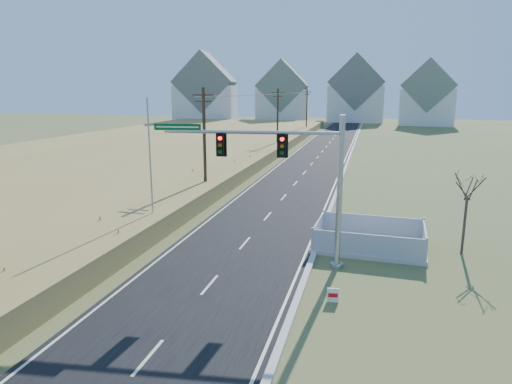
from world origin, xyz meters
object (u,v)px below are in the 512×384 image
object	(u,v)px
traffic_signal_mast	(301,176)
flagpole	(151,181)
fence_enclosure	(369,243)
bare_tree	(468,185)
open_sign	(333,295)

from	to	relation	value
traffic_signal_mast	flagpole	distance (m)	10.33
fence_enclosure	flagpole	distance (m)	13.54
fence_enclosure	bare_tree	bearing A→B (deg)	5.90
traffic_signal_mast	bare_tree	bearing A→B (deg)	18.28
flagpole	open_sign	bearing A→B (deg)	-30.58
fence_enclosure	flagpole	bearing A→B (deg)	-174.90
open_sign	bare_tree	bearing A→B (deg)	43.79
open_sign	bare_tree	distance (m)	10.57
fence_enclosure	flagpole	xyz separation A→B (m)	(-13.19, -0.47, 3.05)
traffic_signal_mast	fence_enclosure	xyz separation A→B (m)	(3.44, 3.63, -4.38)
fence_enclosure	open_sign	size ratio (longest dim) A/B	10.28
traffic_signal_mast	flagpole	size ratio (longest dim) A/B	1.14
open_sign	bare_tree	xyz separation A→B (m)	(6.36, 7.68, 3.52)
flagpole	traffic_signal_mast	bearing A→B (deg)	-17.97
fence_enclosure	open_sign	bearing A→B (deg)	-97.68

